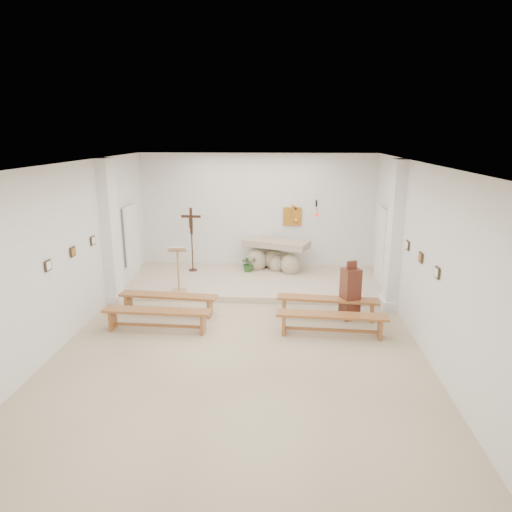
# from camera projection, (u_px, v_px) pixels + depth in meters

# --- Properties ---
(ground) EXTENTS (7.00, 10.00, 0.00)m
(ground) POSITION_uv_depth(u_px,v_px,m) (242.00, 338.00, 9.31)
(ground) COLOR beige
(ground) RESTS_ON ground
(wall_left) EXTENTS (0.02, 10.00, 3.50)m
(wall_left) POSITION_uv_depth(u_px,v_px,m) (67.00, 253.00, 9.06)
(wall_left) COLOR white
(wall_left) RESTS_ON ground
(wall_right) EXTENTS (0.02, 10.00, 3.50)m
(wall_right) POSITION_uv_depth(u_px,v_px,m) (425.00, 259.00, 8.64)
(wall_right) COLOR white
(wall_right) RESTS_ON ground
(wall_back) EXTENTS (7.00, 0.02, 3.50)m
(wall_back) POSITION_uv_depth(u_px,v_px,m) (257.00, 213.00, 13.66)
(wall_back) COLOR white
(wall_back) RESTS_ON ground
(ceiling) EXTENTS (7.00, 10.00, 0.02)m
(ceiling) POSITION_uv_depth(u_px,v_px,m) (241.00, 165.00, 8.40)
(ceiling) COLOR silver
(ceiling) RESTS_ON wall_back
(sanctuary_platform) EXTENTS (6.98, 3.00, 0.15)m
(sanctuary_platform) POSITION_uv_depth(u_px,v_px,m) (254.00, 281.00, 12.66)
(sanctuary_platform) COLOR beige
(sanctuary_platform) RESTS_ON ground
(pilaster_left) EXTENTS (0.26, 0.55, 3.50)m
(pilaster_left) POSITION_uv_depth(u_px,v_px,m) (110.00, 232.00, 10.98)
(pilaster_left) COLOR white
(pilaster_left) RESTS_ON ground
(pilaster_right) EXTENTS (0.26, 0.55, 3.50)m
(pilaster_right) POSITION_uv_depth(u_px,v_px,m) (394.00, 236.00, 10.57)
(pilaster_right) COLOR white
(pilaster_right) RESTS_ON ground
(gold_wall_relief) EXTENTS (0.55, 0.04, 0.55)m
(gold_wall_relief) POSITION_uv_depth(u_px,v_px,m) (292.00, 216.00, 13.59)
(gold_wall_relief) COLOR orange
(gold_wall_relief) RESTS_ON wall_back
(sanctuary_lamp) EXTENTS (0.11, 0.36, 0.44)m
(sanctuary_lamp) POSITION_uv_depth(u_px,v_px,m) (317.00, 213.00, 13.26)
(sanctuary_lamp) COLOR black
(sanctuary_lamp) RESTS_ON wall_back
(station_frame_left_front) EXTENTS (0.03, 0.20, 0.20)m
(station_frame_left_front) POSITION_uv_depth(u_px,v_px,m) (48.00, 266.00, 8.30)
(station_frame_left_front) COLOR #382718
(station_frame_left_front) RESTS_ON wall_left
(station_frame_left_mid) EXTENTS (0.03, 0.20, 0.20)m
(station_frame_left_mid) POSITION_uv_depth(u_px,v_px,m) (73.00, 252.00, 9.26)
(station_frame_left_mid) COLOR #382718
(station_frame_left_mid) RESTS_ON wall_left
(station_frame_left_rear) EXTENTS (0.03, 0.20, 0.20)m
(station_frame_left_rear) POSITION_uv_depth(u_px,v_px,m) (93.00, 241.00, 10.23)
(station_frame_left_rear) COLOR #382718
(station_frame_left_rear) RESTS_ON wall_left
(station_frame_right_front) EXTENTS (0.03, 0.20, 0.20)m
(station_frame_right_front) POSITION_uv_depth(u_px,v_px,m) (437.00, 273.00, 7.87)
(station_frame_right_front) COLOR #382718
(station_frame_right_front) RESTS_ON wall_right
(station_frame_right_mid) EXTENTS (0.03, 0.20, 0.20)m
(station_frame_right_mid) POSITION_uv_depth(u_px,v_px,m) (421.00, 257.00, 8.84)
(station_frame_right_mid) COLOR #382718
(station_frame_right_mid) RESTS_ON wall_right
(station_frame_right_rear) EXTENTS (0.03, 0.20, 0.20)m
(station_frame_right_rear) POSITION_uv_depth(u_px,v_px,m) (407.00, 245.00, 9.80)
(station_frame_right_rear) COLOR #382718
(station_frame_right_rear) RESTS_ON wall_right
(radiator_left) EXTENTS (0.10, 0.85, 0.52)m
(radiator_left) POSITION_uv_depth(u_px,v_px,m) (123.00, 281.00, 12.05)
(radiator_left) COLOR silver
(radiator_left) RESTS_ON ground
(radiator_right) EXTENTS (0.10, 0.85, 0.52)m
(radiator_right) POSITION_uv_depth(u_px,v_px,m) (386.00, 286.00, 11.63)
(radiator_right) COLOR silver
(radiator_right) RESTS_ON ground
(altar) EXTENTS (2.03, 1.38, 0.97)m
(altar) POSITION_uv_depth(u_px,v_px,m) (275.00, 257.00, 13.38)
(altar) COLOR tan
(altar) RESTS_ON sanctuary_platform
(lectern) EXTENTS (0.48, 0.42, 1.22)m
(lectern) POSITION_uv_depth(u_px,v_px,m) (178.00, 269.00, 11.42)
(lectern) COLOR tan
(lectern) RESTS_ON sanctuary_platform
(crucifix_stand) EXTENTS (0.56, 0.24, 1.86)m
(crucifix_stand) POSITION_uv_depth(u_px,v_px,m) (192.00, 235.00, 13.12)
(crucifix_stand) COLOR #351A11
(crucifix_stand) RESTS_ON sanctuary_platform
(potted_plant) EXTENTS (0.55, 0.52, 0.48)m
(potted_plant) POSITION_uv_depth(u_px,v_px,m) (249.00, 263.00, 13.26)
(potted_plant) COLOR #275622
(potted_plant) RESTS_ON sanctuary_platform
(donation_pedestal) EXTENTS (0.47, 0.47, 1.35)m
(donation_pedestal) POSITION_uv_depth(u_px,v_px,m) (350.00, 293.00, 10.18)
(donation_pedestal) COLOR #512717
(donation_pedestal) RESTS_ON ground
(bench_left_front) EXTENTS (2.29, 0.56, 0.48)m
(bench_left_front) POSITION_uv_depth(u_px,v_px,m) (168.00, 299.00, 10.47)
(bench_left_front) COLOR #9E5B2E
(bench_left_front) RESTS_ON ground
(bench_right_front) EXTENTS (2.29, 0.57, 0.48)m
(bench_right_front) POSITION_uv_depth(u_px,v_px,m) (328.00, 303.00, 10.25)
(bench_right_front) COLOR #9E5B2E
(bench_right_front) RESTS_ON ground
(bench_left_second) EXTENTS (2.28, 0.44, 0.48)m
(bench_left_second) POSITION_uv_depth(u_px,v_px,m) (157.00, 315.00, 9.56)
(bench_left_second) COLOR #9E5B2E
(bench_left_second) RESTS_ON ground
(bench_right_second) EXTENTS (2.28, 0.49, 0.48)m
(bench_right_second) POSITION_uv_depth(u_px,v_px,m) (332.00, 319.00, 9.34)
(bench_right_second) COLOR #9E5B2E
(bench_right_second) RESTS_ON ground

